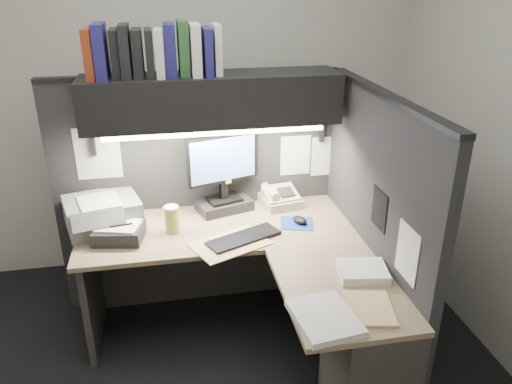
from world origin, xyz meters
The scene contains 21 objects.
floor centered at (0.00, 0.00, 0.00)m, with size 3.50×3.50×0.00m, color black.
wall_back centered at (0.00, 1.50, 1.35)m, with size 3.50×0.04×2.70m, color beige.
partition_back centered at (0.03, 0.93, 0.80)m, with size 1.90×0.06×1.60m, color black.
partition_right centered at (0.98, 0.18, 0.80)m, with size 0.06×1.50×1.60m, color black.
desk centered at (0.43, 0.00, 0.44)m, with size 1.70×1.53×0.73m.
overhead_shelf centered at (0.12, 0.75, 1.50)m, with size 1.55×0.34×0.30m, color black.
task_light_tube centered at (0.12, 0.61, 1.33)m, with size 0.04×0.04×1.32m, color white.
monitor centered at (0.19, 0.79, 0.94)m, with size 0.48×0.31×0.53m.
keyboard centered at (0.25, 0.36, 0.74)m, with size 0.46×0.15×0.02m, color black.
mousepad centered at (0.62, 0.51, 0.73)m, with size 0.21×0.19×0.00m, color navy.
mouse centered at (0.63, 0.51, 0.75)m, with size 0.07×0.11×0.04m, color black.
telephone centered at (0.57, 0.80, 0.78)m, with size 0.25×0.26×0.10m, color #C4B997.
coffee_cup centered at (-0.17, 0.55, 0.81)m, with size 0.09×0.09×0.16m, color #CDC152.
printer centered at (-0.60, 0.72, 0.82)m, with size 0.44×0.37×0.18m, color gray.
notebook_stack centered at (-0.49, 0.51, 0.77)m, with size 0.28×0.23×0.08m, color black.
open_folder centered at (0.16, 0.32, 0.73)m, with size 0.43×0.28×0.01m, color tan.
paper_stack_a centered at (0.80, -0.14, 0.75)m, with size 0.25×0.21×0.05m, color white.
paper_stack_b centered at (0.49, -0.46, 0.75)m, with size 0.27×0.34×0.03m, color white.
manila_stack centered at (0.72, -0.42, 0.74)m, with size 0.21×0.27×0.02m, color tan.
binder_row centered at (-0.20, 0.75, 1.79)m, with size 0.76×0.26×0.31m.
pinned_papers centered at (0.42, 0.56, 1.05)m, with size 1.76×1.31×0.51m.
Camera 1 is at (-0.17, -2.23, 2.20)m, focal length 35.00 mm.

